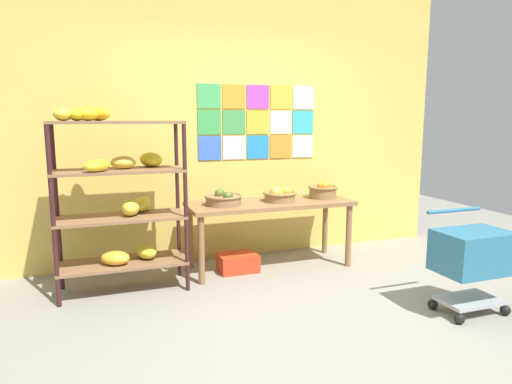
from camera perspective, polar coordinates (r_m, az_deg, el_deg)
ground at (r=3.51m, az=5.93°, el=-16.22°), size 9.56×9.56×0.00m
back_wall_with_art at (r=4.86m, az=-3.06°, el=8.72°), size 4.99×0.07×2.93m
banana_shelf_unit at (r=4.05m, az=-17.02°, el=0.53°), size 1.09×0.59×1.61m
display_table at (r=4.54m, az=1.79°, el=-2.25°), size 1.66×0.62×0.69m
fruit_basket_right at (r=4.76m, az=8.52°, el=0.21°), size 0.31×0.31×0.18m
fruit_basket_back_left at (r=4.34m, az=-4.18°, el=-0.84°), size 0.37×0.37×0.15m
fruit_basket_left at (r=4.53m, az=3.03°, el=-0.34°), size 0.34×0.34×0.16m
produce_crate_under_table at (r=4.54m, az=-2.32°, el=-8.96°), size 0.38×0.28×0.17m
shopping_cart at (r=3.88m, az=25.86°, el=-7.31°), size 0.55×0.43×0.79m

